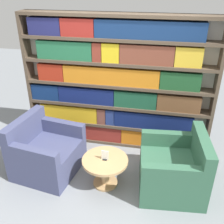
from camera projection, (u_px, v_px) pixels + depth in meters
ground_plane at (101, 189)px, 3.75m from camera, size 14.00×14.00×0.00m
bookshelf at (115, 85)px, 4.32m from camera, size 3.11×0.30×2.23m
armchair_left at (46, 153)px, 3.99m from camera, size 0.99×1.02×0.86m
armchair_right at (174, 170)px, 3.64m from camera, size 0.95×0.99×0.86m
coffee_table at (105, 166)px, 3.70m from camera, size 0.65×0.65×0.44m
table_sign at (105, 156)px, 3.61m from camera, size 0.10×0.06×0.14m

